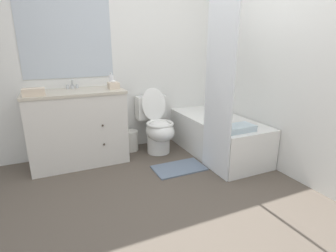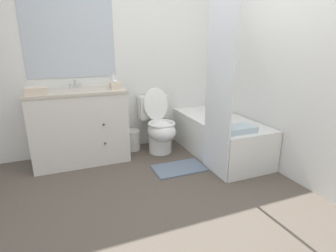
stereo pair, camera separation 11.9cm
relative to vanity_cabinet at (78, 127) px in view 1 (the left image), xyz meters
name	(u,v)px [view 1 (the left image)]	position (x,y,z in m)	size (l,w,h in m)	color
ground_plane	(187,207)	(0.74, -1.39, -0.45)	(14.00, 14.00, 0.00)	brown
wall_back	(128,56)	(0.73, 0.29, 0.80)	(8.00, 0.06, 2.50)	silver
wall_right	(252,56)	(2.05, -0.57, 0.80)	(0.05, 2.66, 2.50)	silver
vanity_cabinet	(78,127)	(0.00, 0.00, 0.00)	(1.11, 0.56, 0.88)	silver
sink_faucet	(72,86)	(0.00, 0.18, 0.47)	(0.14, 0.12, 0.12)	silver
toilet	(157,127)	(0.99, -0.07, -0.10)	(0.40, 0.64, 0.84)	white
bathtub	(217,135)	(1.68, -0.46, -0.20)	(0.67, 1.44, 0.48)	white
shower_curtain	(219,91)	(1.34, -0.92, 0.48)	(0.01, 0.49, 1.85)	white
wastebasket	(130,141)	(0.67, 0.11, -0.31)	(0.21, 0.21, 0.28)	silver
tissue_box	(114,85)	(0.45, -0.04, 0.48)	(0.12, 0.14, 0.10)	beige
soap_dispenser	(111,81)	(0.44, 0.03, 0.52)	(0.06, 0.06, 0.19)	silver
hand_towel_folded	(34,92)	(-0.41, -0.16, 0.47)	(0.21, 0.13, 0.08)	beige
bath_towel_folded	(238,128)	(1.57, -0.99, 0.07)	(0.36, 0.21, 0.07)	silver
bath_mat	(179,168)	(1.01, -0.68, -0.44)	(0.59, 0.36, 0.02)	slate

